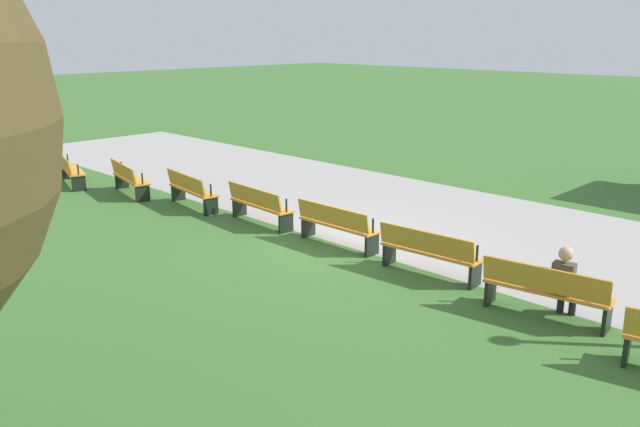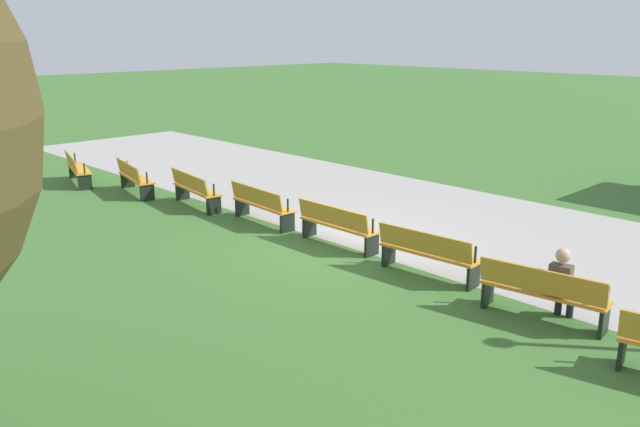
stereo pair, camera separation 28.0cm
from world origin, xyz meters
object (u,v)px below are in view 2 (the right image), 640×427
bench_1 (134,177)px  person_seated (562,283)px  bench_0 (77,168)px  bench_6 (543,292)px  bench_3 (261,204)px  bench_4 (337,224)px  bench_2 (194,189)px  bench_5 (427,252)px

bench_1 → person_seated: person_seated is taller
bench_0 → bench_6: same height
bench_3 → bench_4: bearing=6.1°
bench_2 → bench_4: size_ratio=1.02×
bench_1 → bench_3: (4.66, 0.66, 0.00)m
bench_0 → bench_4: same height
bench_0 → bench_5: 11.71m
bench_5 → bench_6: size_ratio=0.99×
bench_1 → bench_4: (7.01, 0.74, 0.00)m
bench_2 → bench_5: (7.05, 0.25, 0.00)m
bench_6 → bench_0: bearing=175.9°
bench_3 → person_seated: 7.25m
person_seated → bench_2: bearing=172.9°
bench_1 → bench_5: size_ratio=1.01×
bench_0 → person_seated: bearing=20.9°
bench_0 → bench_5: (11.64, 1.24, 0.00)m
bench_1 → person_seated: bearing=15.0°
bench_3 → bench_5: (4.70, 0.00, 0.00)m
bench_6 → person_seated: size_ratio=1.63×
bench_2 → person_seated: bearing=9.2°
bench_2 → bench_5: 7.05m
bench_0 → person_seated: person_seated is taller
bench_2 → bench_6: 9.39m
bench_3 → bench_6: 7.05m
bench_1 → bench_6: (11.70, 0.41, 0.00)m
bench_1 → bench_3: bearing=20.3°
bench_3 → bench_4: 2.35m
bench_0 → bench_5: size_ratio=1.01×
bench_3 → bench_5: size_ratio=1.00×
bench_4 → person_seated: person_seated is taller
bench_2 → bench_3: same height
bench_4 → bench_5: same height
bench_2 → person_seated: person_seated is taller
bench_3 → bench_6: same height
bench_2 → bench_4: bearing=12.2°
bench_6 → bench_2: bearing=171.9°
bench_5 → person_seated: person_seated is taller
bench_0 → bench_5: bearing=22.3°
bench_0 → person_seated: 14.23m
bench_5 → person_seated: (2.54, -0.07, 0.16)m
bench_2 → bench_6: size_ratio=1.00×
bench_5 → bench_6: same height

